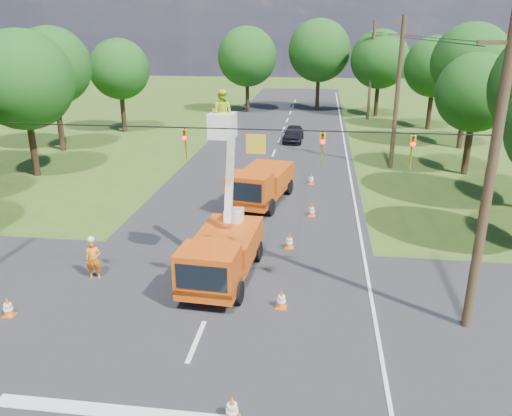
# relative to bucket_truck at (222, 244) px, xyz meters

# --- Properties ---
(ground) EXTENTS (140.00, 140.00, 0.00)m
(ground) POSITION_rel_bucket_truck_xyz_m (-0.03, 15.86, -1.52)
(ground) COLOR #355118
(ground) RESTS_ON ground
(road_main) EXTENTS (12.00, 100.00, 0.06)m
(road_main) POSITION_rel_bucket_truck_xyz_m (-0.03, 15.86, -1.52)
(road_main) COLOR black
(road_main) RESTS_ON ground
(road_cross) EXTENTS (56.00, 10.00, 0.07)m
(road_cross) POSITION_rel_bucket_truck_xyz_m (-0.03, -2.14, -1.52)
(road_cross) COLOR black
(road_cross) RESTS_ON ground
(edge_line) EXTENTS (0.12, 90.00, 0.02)m
(edge_line) POSITION_rel_bucket_truck_xyz_m (5.57, 15.86, -1.52)
(edge_line) COLOR silver
(edge_line) RESTS_ON ground
(bucket_truck) EXTENTS (2.54, 5.73, 7.18)m
(bucket_truck) POSITION_rel_bucket_truck_xyz_m (0.00, 0.00, 0.00)
(bucket_truck) COLOR #BF470D
(bucket_truck) RESTS_ON ground
(second_truck) EXTENTS (3.25, 6.19, 2.21)m
(second_truck) POSITION_rel_bucket_truck_xyz_m (0.38, 9.02, -0.37)
(second_truck) COLOR #BF470D
(second_truck) RESTS_ON ground
(ground_worker) EXTENTS (0.68, 0.54, 1.63)m
(ground_worker) POSITION_rel_bucket_truck_xyz_m (-4.93, -0.55, -0.70)
(ground_worker) COLOR orange
(ground_worker) RESTS_ON ground
(distant_car) EXTENTS (1.74, 4.08, 1.37)m
(distant_car) POSITION_rel_bucket_truck_xyz_m (1.20, 25.46, -0.83)
(distant_car) COLOR black
(distant_car) RESTS_ON ground
(traffic_cone_1) EXTENTS (0.38, 0.38, 0.71)m
(traffic_cone_1) POSITION_rel_bucket_truck_xyz_m (1.64, -7.20, -1.16)
(traffic_cone_1) COLOR #DE5E0B
(traffic_cone_1) RESTS_ON ground
(traffic_cone_2) EXTENTS (0.38, 0.38, 0.71)m
(traffic_cone_2) POSITION_rel_bucket_truck_xyz_m (2.34, 3.24, -1.16)
(traffic_cone_2) COLOR #DE5E0B
(traffic_cone_2) RESTS_ON ground
(traffic_cone_3) EXTENTS (0.38, 0.38, 0.71)m
(traffic_cone_3) POSITION_rel_bucket_truck_xyz_m (3.23, 7.39, -1.16)
(traffic_cone_3) COLOR #DE5E0B
(traffic_cone_3) RESTS_ON ground
(traffic_cone_4) EXTENTS (0.38, 0.38, 0.71)m
(traffic_cone_4) POSITION_rel_bucket_truck_xyz_m (-6.65, -3.50, -1.16)
(traffic_cone_4) COLOR #DE5E0B
(traffic_cone_4) RESTS_ON ground
(traffic_cone_7) EXTENTS (0.38, 0.38, 0.71)m
(traffic_cone_7) POSITION_rel_bucket_truck_xyz_m (3.05, 13.03, -1.16)
(traffic_cone_7) COLOR #DE5E0B
(traffic_cone_7) RESTS_ON ground
(traffic_cone_8) EXTENTS (0.38, 0.38, 0.71)m
(traffic_cone_8) POSITION_rel_bucket_truck_xyz_m (2.41, -1.80, -1.16)
(traffic_cone_8) COLOR #DE5E0B
(traffic_cone_8) RESTS_ON ground
(pole_right_near) EXTENTS (1.80, 0.30, 10.00)m
(pole_right_near) POSITION_rel_bucket_truck_xyz_m (8.47, -2.14, 3.59)
(pole_right_near) COLOR #4C3823
(pole_right_near) RESTS_ON ground
(pole_right_mid) EXTENTS (1.80, 0.30, 10.00)m
(pole_right_mid) POSITION_rel_bucket_truck_xyz_m (8.47, 17.86, 3.59)
(pole_right_mid) COLOR #4C3823
(pole_right_mid) RESTS_ON ground
(pole_right_far) EXTENTS (1.80, 0.30, 10.00)m
(pole_right_far) POSITION_rel_bucket_truck_xyz_m (8.47, 37.86, 3.59)
(pole_right_far) COLOR #4C3823
(pole_right_far) RESTS_ON ground
(signal_span) EXTENTS (18.00, 0.29, 1.07)m
(signal_span) POSITION_rel_bucket_truck_xyz_m (2.19, -2.15, 4.36)
(signal_span) COLOR black
(signal_span) RESTS_ON ground
(tree_left_d) EXTENTS (6.20, 6.20, 9.24)m
(tree_left_d) POSITION_rel_bucket_truck_xyz_m (-15.03, 12.86, 4.60)
(tree_left_d) COLOR #382616
(tree_left_d) RESTS_ON ground
(tree_left_e) EXTENTS (5.80, 5.80, 9.41)m
(tree_left_e) POSITION_rel_bucket_truck_xyz_m (-16.83, 19.86, 4.97)
(tree_left_e) COLOR #382616
(tree_left_e) RESTS_ON ground
(tree_left_f) EXTENTS (5.40, 5.40, 8.40)m
(tree_left_f) POSITION_rel_bucket_truck_xyz_m (-14.83, 27.86, 4.17)
(tree_left_f) COLOR #382616
(tree_left_f) RESTS_ON ground
(tree_right_c) EXTENTS (5.00, 5.00, 7.83)m
(tree_right_c) POSITION_rel_bucket_truck_xyz_m (13.17, 16.86, 3.79)
(tree_right_c) COLOR #382616
(tree_right_c) RESTS_ON ground
(tree_right_d) EXTENTS (6.00, 6.00, 9.70)m
(tree_right_d) POSITION_rel_bucket_truck_xyz_m (14.77, 24.86, 5.16)
(tree_right_d) COLOR #382616
(tree_right_d) RESTS_ON ground
(tree_right_e) EXTENTS (5.60, 5.60, 8.63)m
(tree_right_e) POSITION_rel_bucket_truck_xyz_m (13.77, 32.86, 4.29)
(tree_right_e) COLOR #382616
(tree_right_e) RESTS_ON ground
(tree_far_a) EXTENTS (6.60, 6.60, 9.50)m
(tree_far_a) POSITION_rel_bucket_truck_xyz_m (-5.03, 40.86, 4.67)
(tree_far_a) COLOR #382616
(tree_far_a) RESTS_ON ground
(tree_far_b) EXTENTS (7.00, 7.00, 10.32)m
(tree_far_b) POSITION_rel_bucket_truck_xyz_m (2.97, 42.86, 5.29)
(tree_far_b) COLOR #382616
(tree_far_b) RESTS_ON ground
(tree_far_c) EXTENTS (6.20, 6.20, 9.18)m
(tree_far_c) POSITION_rel_bucket_truck_xyz_m (9.47, 39.86, 4.54)
(tree_far_c) COLOR #382616
(tree_far_c) RESTS_ON ground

